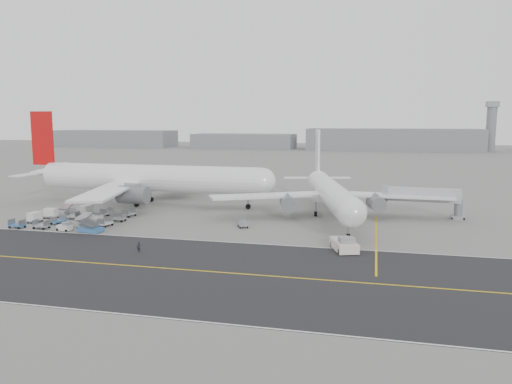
% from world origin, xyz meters
% --- Properties ---
extents(ground, '(700.00, 700.00, 0.00)m').
position_xyz_m(ground, '(0.00, 0.00, 0.00)').
color(ground, gray).
rests_on(ground, ground).
extents(taxiway, '(220.00, 59.00, 0.03)m').
position_xyz_m(taxiway, '(5.02, -17.98, 0.01)').
color(taxiway, '#252527').
rests_on(taxiway, ground).
extents(horizon_buildings, '(520.00, 28.00, 28.00)m').
position_xyz_m(horizon_buildings, '(30.00, 260.00, 0.00)').
color(horizon_buildings, slate).
rests_on(horizon_buildings, ground).
extents(control_tower, '(7.00, 7.00, 31.25)m').
position_xyz_m(control_tower, '(100.00, 265.00, 16.25)').
color(control_tower, slate).
rests_on(control_tower, ground).
extents(airliner_a, '(63.19, 62.47, 21.79)m').
position_xyz_m(airliner_a, '(-22.94, 28.66, 6.27)').
color(airliner_a, white).
rests_on(airliner_a, ground).
extents(airliner_b, '(48.37, 49.48, 17.36)m').
position_xyz_m(airliner_b, '(20.72, 23.62, 5.01)').
color(airliner_b, white).
rests_on(airliner_b, ground).
extents(pushback_tug, '(4.84, 8.33, 2.36)m').
position_xyz_m(pushback_tug, '(25.27, -3.20, 0.97)').
color(pushback_tug, silver).
rests_on(pushback_tug, ground).
extents(jet_bridge, '(16.36, 4.24, 6.13)m').
position_xyz_m(jet_bridge, '(39.03, 27.47, 4.27)').
color(jet_bridge, gray).
rests_on(jet_bridge, ground).
extents(gse_cluster, '(25.09, 24.32, 2.11)m').
position_xyz_m(gse_cluster, '(-26.77, 6.59, 0.00)').
color(gse_cluster, '#98999D').
rests_on(gse_cluster, ground).
extents(stray_dolly, '(2.54, 3.01, 1.59)m').
position_xyz_m(stray_dolly, '(5.95, 9.34, 0.00)').
color(stray_dolly, silver).
rests_on(stray_dolly, ground).
extents(ground_crew_a, '(0.64, 0.46, 1.65)m').
position_xyz_m(ground_crew_a, '(-4.67, -11.31, 0.82)').
color(ground_crew_a, black).
rests_on(ground_crew_a, ground).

